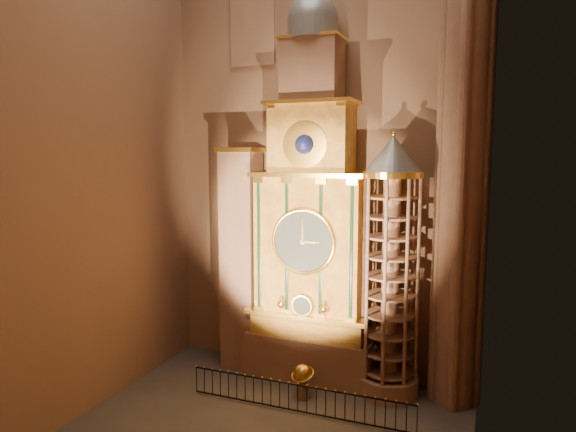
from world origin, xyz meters
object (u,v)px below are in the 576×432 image
at_px(stair_turret, 390,269).
at_px(celestial_globe, 303,378).
at_px(portrait_tower, 242,258).
at_px(iron_railing, 298,398).
at_px(astronomical_clock, 311,229).

height_order(stair_turret, celestial_globe, stair_turret).
distance_m(portrait_tower, celestial_globe, 6.05).
distance_m(portrait_tower, iron_railing, 6.89).
height_order(astronomical_clock, iron_railing, astronomical_clock).
xyz_separation_m(astronomical_clock, celestial_globe, (0.35, -1.96, -5.84)).
relative_size(stair_turret, celestial_globe, 7.76).
bearing_deg(iron_railing, astronomical_clock, 100.94).
height_order(celestial_globe, iron_railing, celestial_globe).
distance_m(stair_turret, iron_railing, 6.24).
height_order(astronomical_clock, celestial_globe, astronomical_clock).
relative_size(astronomical_clock, portrait_tower, 1.64).
bearing_deg(stair_turret, astronomical_clock, 175.70).
bearing_deg(portrait_tower, astronomical_clock, -0.29).
relative_size(stair_turret, iron_railing, 1.20).
bearing_deg(iron_railing, stair_turret, 46.00).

